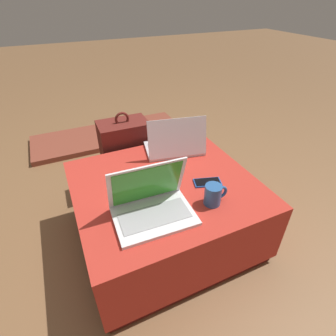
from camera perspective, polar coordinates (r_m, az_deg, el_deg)
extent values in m
plane|color=brown|center=(1.60, -0.56, -14.22)|extent=(14.00, 14.00, 0.00)
cube|color=maroon|center=(1.58, -0.56, -13.63)|extent=(0.87, 0.79, 0.05)
cube|color=#B22D23|center=(1.44, -0.61, -8.54)|extent=(0.90, 0.82, 0.34)
cube|color=silver|center=(1.15, -3.01, -10.46)|extent=(0.35, 0.25, 0.02)
cube|color=#9E9EA3|center=(1.14, -2.92, -10.32)|extent=(0.30, 0.14, 0.00)
cube|color=silver|center=(1.13, -4.61, -3.32)|extent=(0.34, 0.09, 0.23)
cube|color=green|center=(1.12, -4.53, -3.52)|extent=(0.31, 0.08, 0.20)
cube|color=silver|center=(1.61, 1.22, 4.32)|extent=(0.37, 0.28, 0.02)
cube|color=#232328|center=(1.61, 1.18, 4.71)|extent=(0.31, 0.18, 0.00)
cube|color=silver|center=(1.48, 2.10, 6.54)|extent=(0.34, 0.12, 0.22)
cube|color=#B23D93|center=(1.48, 2.05, 6.59)|extent=(0.30, 0.10, 0.19)
cube|color=#1E4C9E|center=(1.35, 8.58, -3.10)|extent=(0.15, 0.11, 0.01)
cube|color=black|center=(1.34, 8.60, -2.94)|extent=(0.14, 0.09, 0.00)
cube|color=#5B1E19|center=(1.83, -9.14, 2.70)|extent=(0.32, 0.21, 0.50)
cube|color=#4E1A15|center=(1.98, -9.84, 2.02)|extent=(0.26, 0.08, 0.22)
torus|color=#5B1E19|center=(1.70, -9.99, 10.48)|extent=(0.09, 0.02, 0.09)
cylinder|color=#285693|center=(1.20, 9.72, -5.78)|extent=(0.08, 0.08, 0.10)
torus|color=#285693|center=(1.22, 11.38, -5.21)|extent=(0.07, 0.01, 0.07)
cube|color=brown|center=(2.62, -12.67, 6.99)|extent=(1.40, 0.50, 0.04)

